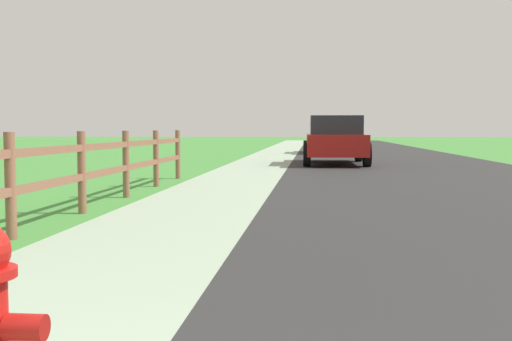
% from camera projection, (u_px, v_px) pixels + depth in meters
% --- Properties ---
extents(ground_plane, '(120.00, 120.00, 0.00)m').
position_uv_depth(ground_plane, '(296.00, 156.00, 25.63)').
color(ground_plane, '#458E3B').
extents(road_asphalt, '(7.00, 66.00, 0.01)m').
position_uv_depth(road_asphalt, '(376.00, 154.00, 27.29)').
color(road_asphalt, '#2C2C2C').
rests_on(road_asphalt, ground).
extents(curb_concrete, '(6.00, 66.00, 0.01)m').
position_uv_depth(curb_concrete, '(231.00, 154.00, 27.90)').
color(curb_concrete, '#9FB59A').
rests_on(curb_concrete, ground).
extents(grass_verge, '(5.00, 66.00, 0.00)m').
position_uv_depth(grass_verge, '(199.00, 154.00, 28.04)').
color(grass_verge, '#458E3B').
rests_on(grass_verge, ground).
extents(rail_fence, '(0.11, 13.57, 1.10)m').
position_uv_depth(rail_fence, '(51.00, 171.00, 7.16)').
color(rail_fence, brown).
rests_on(rail_fence, ground).
extents(parked_suv_red, '(2.07, 4.76, 1.54)m').
position_uv_depth(parked_suv_red, '(335.00, 139.00, 19.74)').
color(parked_suv_red, maroon).
rests_on(parked_suv_red, ground).
extents(parked_car_white, '(2.10, 4.65, 1.60)m').
position_uv_depth(parked_car_white, '(331.00, 136.00, 28.75)').
color(parked_car_white, white).
rests_on(parked_car_white, ground).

